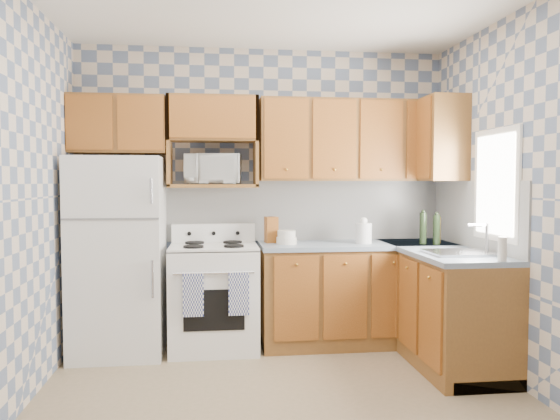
# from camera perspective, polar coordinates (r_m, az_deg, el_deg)

# --- Properties ---
(floor) EXTENTS (3.40, 3.40, 0.00)m
(floor) POSITION_cam_1_polar(r_m,az_deg,el_deg) (3.83, 0.67, -19.66)
(floor) COLOR #7F6E4F
(floor) RESTS_ON ground
(back_wall) EXTENTS (3.40, 0.02, 2.70)m
(back_wall) POSITION_cam_1_polar(r_m,az_deg,el_deg) (5.12, -1.72, 1.61)
(back_wall) COLOR slate
(back_wall) RESTS_ON ground
(right_wall) EXTENTS (0.02, 3.20, 2.70)m
(right_wall) POSITION_cam_1_polar(r_m,az_deg,el_deg) (4.12, 24.81, 0.99)
(right_wall) COLOR slate
(right_wall) RESTS_ON ground
(backsplash_back) EXTENTS (2.60, 0.02, 0.56)m
(backsplash_back) POSITION_cam_1_polar(r_m,az_deg,el_deg) (5.17, 2.71, -0.04)
(backsplash_back) COLOR white
(backsplash_back) RESTS_ON back_wall
(backsplash_right) EXTENTS (0.02, 1.60, 0.56)m
(backsplash_right) POSITION_cam_1_polar(r_m,az_deg,el_deg) (4.82, 19.65, -0.44)
(backsplash_right) COLOR white
(backsplash_right) RESTS_ON right_wall
(refrigerator) EXTENTS (0.75, 0.70, 1.68)m
(refrigerator) POSITION_cam_1_polar(r_m,az_deg,el_deg) (4.86, -16.51, -4.63)
(refrigerator) COLOR white
(refrigerator) RESTS_ON floor
(stove_body) EXTENTS (0.76, 0.65, 0.90)m
(stove_body) POSITION_cam_1_polar(r_m,az_deg,el_deg) (4.88, -6.91, -9.13)
(stove_body) COLOR white
(stove_body) RESTS_ON floor
(cooktop) EXTENTS (0.76, 0.65, 0.02)m
(cooktop) POSITION_cam_1_polar(r_m,az_deg,el_deg) (4.81, -6.95, -3.82)
(cooktop) COLOR silver
(cooktop) RESTS_ON stove_body
(backguard) EXTENTS (0.76, 0.08, 0.17)m
(backguard) POSITION_cam_1_polar(r_m,az_deg,el_deg) (5.07, -6.96, -2.39)
(backguard) COLOR white
(backguard) RESTS_ON cooktop
(dish_towel_left) EXTENTS (0.17, 0.02, 0.35)m
(dish_towel_left) POSITION_cam_1_polar(r_m,az_deg,el_deg) (4.53, -9.06, -8.77)
(dish_towel_left) COLOR navy
(dish_towel_left) RESTS_ON stove_body
(dish_towel_right) EXTENTS (0.17, 0.02, 0.35)m
(dish_towel_right) POSITION_cam_1_polar(r_m,az_deg,el_deg) (4.53, -4.33, -8.74)
(dish_towel_right) COLOR navy
(dish_towel_right) RESTS_ON stove_body
(base_cabinets_back) EXTENTS (1.75, 0.60, 0.88)m
(base_cabinets_back) POSITION_cam_1_polar(r_m,az_deg,el_deg) (5.08, 8.04, -8.78)
(base_cabinets_back) COLOR brown
(base_cabinets_back) RESTS_ON floor
(base_cabinets_right) EXTENTS (0.60, 1.60, 0.88)m
(base_cabinets_right) POSITION_cam_1_polar(r_m,az_deg,el_deg) (4.80, 16.36, -9.56)
(base_cabinets_right) COLOR brown
(base_cabinets_right) RESTS_ON floor
(countertop_back) EXTENTS (1.77, 0.63, 0.04)m
(countertop_back) POSITION_cam_1_polar(r_m,az_deg,el_deg) (5.00, 8.09, -3.63)
(countertop_back) COLOR slate
(countertop_back) RESTS_ON base_cabinets_back
(countertop_right) EXTENTS (0.63, 1.60, 0.04)m
(countertop_right) POSITION_cam_1_polar(r_m,az_deg,el_deg) (4.72, 16.38, -4.11)
(countertop_right) COLOR slate
(countertop_right) RESTS_ON base_cabinets_right
(upper_cabinets_back) EXTENTS (1.75, 0.33, 0.74)m
(upper_cabinets_back) POSITION_cam_1_polar(r_m,az_deg,el_deg) (5.12, 7.76, 7.18)
(upper_cabinets_back) COLOR brown
(upper_cabinets_back) RESTS_ON back_wall
(upper_cabinets_fridge) EXTENTS (0.82, 0.33, 0.50)m
(upper_cabinets_fridge) POSITION_cam_1_polar(r_m,az_deg,el_deg) (5.03, -16.52, 8.53)
(upper_cabinets_fridge) COLOR brown
(upper_cabinets_fridge) RESTS_ON back_wall
(upper_cabinets_right) EXTENTS (0.33, 0.70, 0.74)m
(upper_cabinets_right) POSITION_cam_1_polar(r_m,az_deg,el_deg) (5.17, 15.98, 7.05)
(upper_cabinets_right) COLOR brown
(upper_cabinets_right) RESTS_ON right_wall
(microwave_shelf) EXTENTS (0.80, 0.33, 0.03)m
(microwave_shelf) POSITION_cam_1_polar(r_m,az_deg,el_deg) (4.94, -6.99, 2.52)
(microwave_shelf) COLOR brown
(microwave_shelf) RESTS_ON back_wall
(microwave) EXTENTS (0.52, 0.38, 0.27)m
(microwave) POSITION_cam_1_polar(r_m,az_deg,el_deg) (4.96, -6.97, 4.25)
(microwave) COLOR white
(microwave) RESTS_ON microwave_shelf
(sink) EXTENTS (0.48, 0.40, 0.03)m
(sink) POSITION_cam_1_polar(r_m,az_deg,el_deg) (4.41, 18.26, -4.31)
(sink) COLOR #B7B7BC
(sink) RESTS_ON countertop_right
(window) EXTENTS (0.02, 0.66, 0.86)m
(window) POSITION_cam_1_polar(r_m,az_deg,el_deg) (4.50, 21.65, 2.48)
(window) COLOR white
(window) RESTS_ON right_wall
(bottle_0) EXTENTS (0.06, 0.06, 0.28)m
(bottle_0) POSITION_cam_1_polar(r_m,az_deg,el_deg) (4.99, 14.71, -1.87)
(bottle_0) COLOR black
(bottle_0) RESTS_ON countertop_back
(bottle_1) EXTENTS (0.06, 0.06, 0.26)m
(bottle_1) POSITION_cam_1_polar(r_m,az_deg,el_deg) (4.98, 16.03, -2.01)
(bottle_1) COLOR black
(bottle_1) RESTS_ON countertop_back
(bottle_2) EXTENTS (0.06, 0.06, 0.24)m
(bottle_2) POSITION_cam_1_polar(r_m,az_deg,el_deg) (5.09, 16.11, -2.01)
(bottle_2) COLOR brown
(bottle_2) RESTS_ON countertop_back
(knife_block) EXTENTS (0.12, 0.12, 0.23)m
(knife_block) POSITION_cam_1_polar(r_m,az_deg,el_deg) (4.94, -0.91, -2.07)
(knife_block) COLOR brown
(knife_block) RESTS_ON countertop_back
(electric_kettle) EXTENTS (0.14, 0.14, 0.18)m
(electric_kettle) POSITION_cam_1_polar(r_m,az_deg,el_deg) (4.93, 8.74, -2.42)
(electric_kettle) COLOR white
(electric_kettle) RESTS_ON countertop_back
(food_containers) EXTENTS (0.18, 0.18, 0.12)m
(food_containers) POSITION_cam_1_polar(r_m,az_deg,el_deg) (4.84, 0.68, -2.86)
(food_containers) COLOR silver
(food_containers) RESTS_ON countertop_back
(soap_bottle) EXTENTS (0.06, 0.06, 0.17)m
(soap_bottle) POSITION_cam_1_polar(r_m,az_deg,el_deg) (4.10, 22.21, -3.80)
(soap_bottle) COLOR silver
(soap_bottle) RESTS_ON countertop_right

